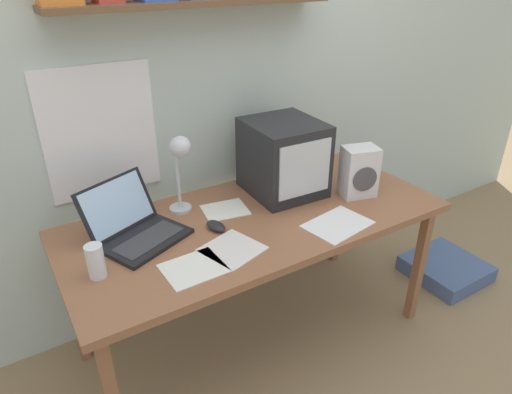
% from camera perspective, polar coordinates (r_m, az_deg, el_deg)
% --- Properties ---
extents(ground_plane, '(12.00, 12.00, 0.00)m').
position_cam_1_polar(ground_plane, '(2.49, -0.00, -16.87)').
color(ground_plane, '#987D57').
extents(back_wall, '(5.60, 0.24, 2.60)m').
position_cam_1_polar(back_wall, '(2.25, -6.99, 16.30)').
color(back_wall, silver).
rests_on(back_wall, ground_plane).
extents(corner_desk, '(1.71, 0.77, 0.72)m').
position_cam_1_polar(corner_desk, '(2.08, -0.00, -3.81)').
color(corner_desk, '#98603F').
rests_on(corner_desk, ground_plane).
extents(crt_monitor, '(0.35, 0.38, 0.36)m').
position_cam_1_polar(crt_monitor, '(2.21, 3.44, 4.94)').
color(crt_monitor, '#232326').
rests_on(crt_monitor, corner_desk).
extents(laptop, '(0.43, 0.43, 0.23)m').
position_cam_1_polar(laptop, '(1.95, -15.07, -3.33)').
color(laptop, black).
rests_on(laptop, corner_desk).
extents(desk_lamp, '(0.10, 0.15, 0.37)m').
position_cam_1_polar(desk_lamp, '(1.99, -9.45, 4.64)').
color(desk_lamp, silver).
rests_on(desk_lamp, corner_desk).
extents(juice_glass, '(0.06, 0.06, 0.13)m').
position_cam_1_polar(juice_glass, '(1.75, -19.37, -7.77)').
color(juice_glass, white).
rests_on(juice_glass, corner_desk).
extents(space_heater, '(0.19, 0.16, 0.25)m').
position_cam_1_polar(space_heater, '(2.25, 12.75, 3.10)').
color(space_heater, white).
rests_on(space_heater, corner_desk).
extents(computer_mouse, '(0.08, 0.11, 0.03)m').
position_cam_1_polar(computer_mouse, '(1.96, -4.97, -3.69)').
color(computer_mouse, '#232326').
rests_on(computer_mouse, corner_desk).
extents(open_notebook, '(0.26, 0.26, 0.00)m').
position_cam_1_polar(open_notebook, '(1.83, -2.98, -6.50)').
color(open_notebook, silver).
rests_on(open_notebook, corner_desk).
extents(printed_handout, '(0.31, 0.24, 0.00)m').
position_cam_1_polar(printed_handout, '(2.02, 10.19, -3.38)').
color(printed_handout, white).
rests_on(printed_handout, corner_desk).
extents(loose_paper_near_laptop, '(0.23, 0.19, 0.00)m').
position_cam_1_polar(loose_paper_near_laptop, '(1.74, -7.82, -8.82)').
color(loose_paper_near_laptop, white).
rests_on(loose_paper_near_laptop, corner_desk).
extents(loose_paper_near_monitor, '(0.22, 0.20, 0.00)m').
position_cam_1_polar(loose_paper_near_monitor, '(2.11, -3.89, -1.61)').
color(loose_paper_near_monitor, white).
rests_on(loose_paper_near_monitor, corner_desk).
extents(floor_cushion, '(0.42, 0.42, 0.10)m').
position_cam_1_polar(floor_cushion, '(3.08, 22.60, -8.28)').
color(floor_cushion, '#4F6693').
rests_on(floor_cushion, ground_plane).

